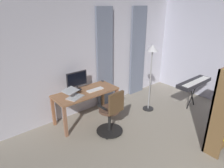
# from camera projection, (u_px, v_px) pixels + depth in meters

# --- Properties ---
(back_room_partition) EXTENTS (5.75, 0.10, 2.77)m
(back_room_partition) POSITION_uv_depth(u_px,v_px,m) (91.00, 56.00, 4.89)
(back_room_partition) COLOR silver
(back_room_partition) RESTS_ON ground
(curtain_left_panel) EXTENTS (0.55, 0.06, 2.51)m
(curtain_left_panel) POSITION_uv_depth(u_px,v_px,m) (138.00, 52.00, 5.79)
(curtain_left_panel) COLOR slate
(curtain_left_panel) RESTS_ON ground
(curtain_right_panel) EXTENTS (0.48, 0.06, 2.51)m
(curtain_right_panel) POSITION_uv_depth(u_px,v_px,m) (105.00, 59.00, 5.07)
(curtain_right_panel) COLOR slate
(curtain_right_panel) RESTS_ON ground
(desk) EXTENTS (1.47, 0.64, 0.72)m
(desk) POSITION_uv_depth(u_px,v_px,m) (86.00, 95.00, 4.55)
(desk) COLOR #966543
(desk) RESTS_ON ground
(office_chair) EXTENTS (0.56, 0.56, 0.99)m
(office_chair) POSITION_uv_depth(u_px,v_px,m) (111.00, 114.00, 4.09)
(office_chair) COLOR black
(office_chair) RESTS_ON ground
(computer_monitor) EXTENTS (0.50, 0.18, 0.43)m
(computer_monitor) POSITION_uv_depth(u_px,v_px,m) (77.00, 80.00, 4.51)
(computer_monitor) COLOR #232328
(computer_monitor) RESTS_ON desk
(computer_keyboard) EXTENTS (0.40, 0.13, 0.02)m
(computer_keyboard) POSITION_uv_depth(u_px,v_px,m) (95.00, 90.00, 4.58)
(computer_keyboard) COLOR white
(computer_keyboard) RESTS_ON desk
(laptop) EXTENTS (0.44, 0.45, 0.16)m
(laptop) POSITION_uv_depth(u_px,v_px,m) (73.00, 95.00, 4.22)
(laptop) COLOR #B7BCC1
(laptop) RESTS_ON desk
(computer_mouse) EXTENTS (0.06, 0.10, 0.04)m
(computer_mouse) POSITION_uv_depth(u_px,v_px,m) (102.00, 81.00, 5.08)
(computer_mouse) COLOR #333338
(computer_mouse) RESTS_ON desk
(piano_keyboard) EXTENTS (1.16, 0.32, 0.75)m
(piano_keyboard) POSITION_uv_depth(u_px,v_px,m) (194.00, 83.00, 5.10)
(piano_keyboard) COLOR black
(piano_keyboard) RESTS_ON ground
(floor_lamp) EXTENTS (0.28, 0.28, 1.69)m
(floor_lamp) POSITION_uv_depth(u_px,v_px,m) (152.00, 61.00, 4.76)
(floor_lamp) COLOR black
(floor_lamp) RESTS_ON ground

